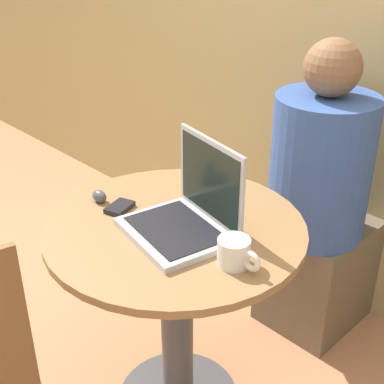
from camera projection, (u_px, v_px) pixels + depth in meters
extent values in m
cylinder|color=#4C4C51|center=(177.00, 321.00, 1.77)|extent=(0.11, 0.11, 0.69)
cylinder|color=olive|center=(175.00, 228.00, 1.60)|extent=(0.78, 0.78, 0.02)
cube|color=#B7B7BC|center=(175.00, 232.00, 1.54)|extent=(0.35, 0.30, 0.02)
cube|color=black|center=(175.00, 228.00, 1.54)|extent=(0.30, 0.25, 0.00)
cube|color=#B7B7BC|center=(211.00, 180.00, 1.54)|extent=(0.30, 0.07, 0.25)
cube|color=black|center=(209.00, 180.00, 1.53)|extent=(0.28, 0.06, 0.22)
cube|color=black|center=(120.00, 207.00, 1.67)|extent=(0.08, 0.10, 0.02)
ellipsoid|color=#4C4C51|center=(99.00, 196.00, 1.71)|extent=(0.06, 0.04, 0.04)
cylinder|color=white|center=(234.00, 252.00, 1.40)|extent=(0.09, 0.09, 0.08)
torus|color=white|center=(251.00, 261.00, 1.36)|extent=(0.06, 0.02, 0.06)
cylinder|color=brown|center=(15.00, 374.00, 1.77)|extent=(0.04, 0.04, 0.42)
cube|color=brown|center=(324.00, 265.00, 2.28)|extent=(0.35, 0.52, 0.47)
cylinder|color=#38569E|center=(320.00, 167.00, 1.96)|extent=(0.37, 0.37, 0.54)
sphere|color=brown|center=(333.00, 68.00, 1.79)|extent=(0.20, 0.20, 0.20)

